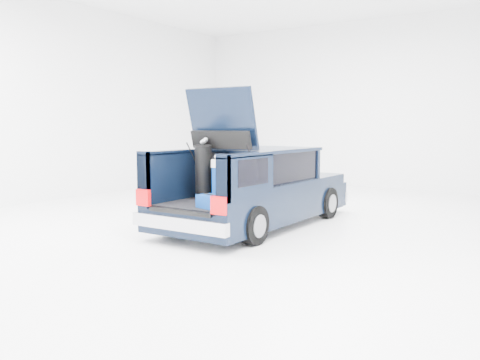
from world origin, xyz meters
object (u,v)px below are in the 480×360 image
Objects in this scene: car at (258,189)px; blue_duffel at (211,202)px; blue_golf_bag at (218,180)px; black_golf_bag at (204,172)px; red_suitcase at (230,187)px.

blue_duffel is at bearing -80.22° from car.
blue_duffel is (0.25, -0.54, -0.26)m from blue_golf_bag.
car is at bearing 115.79° from blue_duffel.
car reaches higher than blue_duffel.
blue_golf_bag is (0.33, -0.05, -0.11)m from black_golf_bag.
car is 1.94m from blue_duffel.
car reaches higher than black_golf_bag.
car reaches higher than blue_golf_bag.
red_suitcase is at bearing -77.63° from car.
blue_duffel is (0.58, -0.59, -0.37)m from black_golf_bag.
car reaches higher than red_suitcase.
black_golf_bag is at bearing -100.64° from car.
black_golf_bag is at bearing 150.37° from blue_duffel.
car is at bearing 59.60° from black_golf_bag.
car is 9.82× the size of blue_duffel.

